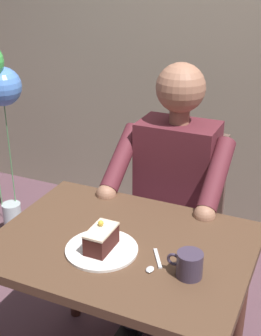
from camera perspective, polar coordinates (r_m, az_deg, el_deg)
dining_table at (r=1.74m, az=-1.00°, el=-11.85°), size 0.93×0.69×0.72m
chair at (r=2.36m, az=6.27°, el=-5.35°), size 0.42×0.42×0.88m
seated_person at (r=2.14m, az=5.04°, el=-3.40°), size 0.53×0.58×1.25m
dessert_plate at (r=1.64m, az=-3.60°, el=-10.06°), size 0.26×0.26×0.01m
cake_slice at (r=1.61m, az=-3.64°, el=-8.74°), size 0.08×0.14×0.10m
coffee_cup at (r=1.51m, az=7.29°, el=-11.74°), size 0.12×0.09×0.09m
dessert_spoon at (r=1.57m, az=2.88°, el=-11.83°), size 0.07×0.14×0.01m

